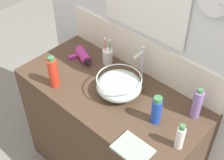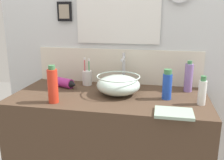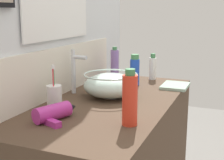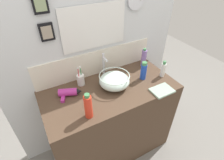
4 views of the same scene
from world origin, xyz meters
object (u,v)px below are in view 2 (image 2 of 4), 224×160
object	(u,v)px
faucet	(123,67)
soap_dispenser	(189,77)
spray_bottle	(202,92)
lotion_bottle	(53,85)
shampoo_bottle	(167,85)
hand_towel	(174,113)
glass_bowl_sink	(118,85)
toothbrush_cup	(87,78)
hair_drier	(64,83)

from	to	relation	value
faucet	soap_dispenser	world-z (taller)	faucet
spray_bottle	faucet	bearing A→B (deg)	149.15
spray_bottle	soap_dispenser	xyz separation A→B (m)	(-0.05, 0.24, 0.02)
spray_bottle	lotion_bottle	world-z (taller)	lotion_bottle
lotion_bottle	shampoo_bottle	size ratio (longest dim) A/B	1.20
lotion_bottle	faucet	bearing A→B (deg)	51.30
lotion_bottle	hand_towel	size ratio (longest dim) A/B	1.13
faucet	soap_dispenser	bearing A→B (deg)	-6.93
faucet	hand_towel	distance (m)	0.60
glass_bowl_sink	toothbrush_cup	distance (m)	0.31
spray_bottle	lotion_bottle	distance (m)	0.86
glass_bowl_sink	hair_drier	size ratio (longest dim) A/B	1.34
hair_drier	spray_bottle	distance (m)	0.92
toothbrush_cup	lotion_bottle	bearing A→B (deg)	-102.12
glass_bowl_sink	soap_dispenser	world-z (taller)	soap_dispenser
faucet	toothbrush_cup	world-z (taller)	faucet
spray_bottle	shampoo_bottle	distance (m)	0.20
lotion_bottle	glass_bowl_sink	bearing A→B (deg)	32.84
glass_bowl_sink	shampoo_bottle	distance (m)	0.31
lotion_bottle	hand_towel	world-z (taller)	lotion_bottle
lotion_bottle	soap_dispenser	bearing A→B (deg)	25.54
hair_drier	shampoo_bottle	xyz separation A→B (m)	(0.71, -0.11, 0.06)
glass_bowl_sink	shampoo_bottle	world-z (taller)	shampoo_bottle
toothbrush_cup	shampoo_bottle	xyz separation A→B (m)	(0.57, -0.20, 0.04)
glass_bowl_sink	shampoo_bottle	size ratio (longest dim) A/B	1.50
hair_drier	lotion_bottle	bearing A→B (deg)	-79.20
hair_drier	toothbrush_cup	bearing A→B (deg)	33.84
shampoo_bottle	glass_bowl_sink	bearing A→B (deg)	174.25
spray_bottle	hand_towel	world-z (taller)	spray_bottle
lotion_bottle	shampoo_bottle	bearing A→B (deg)	16.50
soap_dispenser	shampoo_bottle	distance (m)	0.23
glass_bowl_sink	hair_drier	distance (m)	0.41
glass_bowl_sink	faucet	xyz separation A→B (m)	(0.00, 0.21, 0.07)
spray_bottle	shampoo_bottle	size ratio (longest dim) A/B	0.91
hair_drier	lotion_bottle	xyz separation A→B (m)	(0.06, -0.30, 0.07)
glass_bowl_sink	hand_towel	bearing A→B (deg)	-38.40
shampoo_bottle	soap_dispenser	bearing A→B (deg)	52.80
soap_dispenser	shampoo_bottle	bearing A→B (deg)	-127.20
hair_drier	hand_towel	xyz separation A→B (m)	(0.75, -0.35, -0.02)
toothbrush_cup	faucet	bearing A→B (deg)	7.83
spray_bottle	lotion_bottle	bearing A→B (deg)	-171.00
glass_bowl_sink	hand_towel	world-z (taller)	glass_bowl_sink
faucet	toothbrush_cup	xyz separation A→B (m)	(-0.26, -0.04, -0.08)
glass_bowl_sink	shampoo_bottle	bearing A→B (deg)	-5.75
glass_bowl_sink	spray_bottle	xyz separation A→B (m)	(0.50, -0.09, 0.01)
hair_drier	spray_bottle	bearing A→B (deg)	-10.47
hair_drier	spray_bottle	world-z (taller)	spray_bottle
glass_bowl_sink	hair_drier	xyz separation A→B (m)	(-0.40, 0.08, -0.03)
hair_drier	shampoo_bottle	distance (m)	0.72
faucet	spray_bottle	xyz separation A→B (m)	(0.50, -0.30, -0.06)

